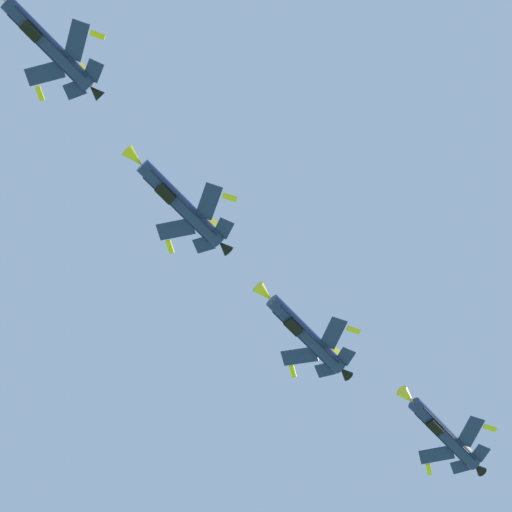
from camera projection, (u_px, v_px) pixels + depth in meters
name	position (u px, v px, depth m)	size (l,w,h in m)	color
fighter_jet_lead	(47.00, 43.00, 93.43)	(12.75, 12.47, 4.38)	navy
fighter_jet_left_wing	(179.00, 202.00, 96.00)	(12.72, 12.45, 4.38)	navy
fighter_jet_right_wing	(305.00, 333.00, 102.27)	(12.71, 12.44, 4.38)	navy
fighter_jet_left_outer	(443.00, 433.00, 108.00)	(12.76, 12.48, 4.37)	navy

